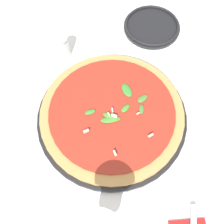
# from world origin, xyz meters

# --- Properties ---
(ground_plane) EXTENTS (6.00, 6.00, 0.00)m
(ground_plane) POSITION_xyz_m (0.00, 0.00, 0.00)
(ground_plane) COLOR white
(pizza_arugula_main) EXTENTS (0.37, 0.37, 0.05)m
(pizza_arugula_main) POSITION_xyz_m (-0.04, 0.01, 0.02)
(pizza_arugula_main) COLOR black
(pizza_arugula_main) RESTS_ON ground_plane
(side_plate_white) EXTENTS (0.17, 0.17, 0.02)m
(side_plate_white) POSITION_xyz_m (-0.35, 0.07, 0.01)
(side_plate_white) COLOR black
(side_plate_white) RESTS_ON ground_plane
(shaker_pepper) EXTENTS (0.03, 0.03, 0.07)m
(shaker_pepper) POSITION_xyz_m (-0.20, -0.16, 0.03)
(shaker_pepper) COLOR silver
(shaker_pepper) RESTS_ON ground_plane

